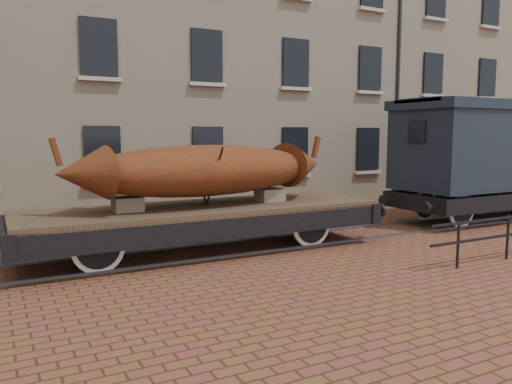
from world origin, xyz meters
name	(u,v)px	position (x,y,z in m)	size (l,w,h in m)	color
ground	(248,247)	(0.00, 0.00, 0.00)	(90.00, 90.00, 0.00)	brown
warehouse_cream	(205,37)	(3.00, 9.99, 7.00)	(40.00, 10.19, 14.00)	beige
rail_track	(248,246)	(0.00, 0.00, 0.03)	(30.00, 1.52, 0.06)	#59595E
flatcar_wagon	(204,215)	(-1.17, 0.00, 0.89)	(9.47, 2.57, 1.43)	brown
iron_boat	(206,170)	(-1.10, 0.00, 1.96)	(6.85, 2.37, 1.63)	maroon
goods_van	(489,146)	(8.84, 0.00, 2.41)	(7.44, 2.71, 3.85)	black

